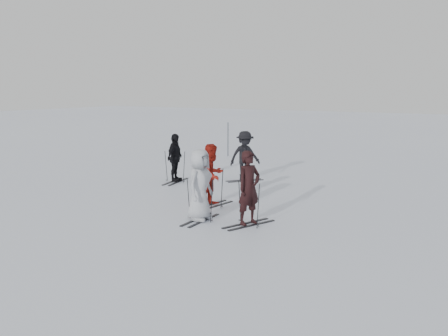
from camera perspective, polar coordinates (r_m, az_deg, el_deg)
name	(u,v)px	position (r m, az deg, el deg)	size (l,w,h in m)	color
ground	(208,203)	(15.99, -1.84, -4.04)	(120.00, 120.00, 0.00)	silver
skier_near_dark	(249,189)	(13.32, 2.87, -2.38)	(0.72, 0.47, 1.98)	black
skier_red	(212,176)	(15.42, -1.36, -0.88)	(0.93, 0.73, 1.92)	#9E1B11
skier_grey	(200,186)	(13.76, -2.78, -2.02)	(0.96, 0.63, 1.97)	#AEB2B8
skier_uphill_left	(175,158)	(19.45, -5.63, 1.11)	(1.09, 0.45, 1.86)	black
skier_uphill_far	(245,156)	(19.62, 2.39, 1.33)	(1.25, 0.72, 1.94)	black
skis_near_dark	(249,203)	(13.40, 2.85, -3.98)	(0.89, 1.67, 1.22)	black
skis_red	(212,186)	(15.48, -1.36, -2.09)	(0.92, 1.73, 1.26)	black
skis_grey	(200,199)	(13.84, -2.77, -3.59)	(0.87, 1.65, 1.20)	black
skis_uphill_left	(175,166)	(19.50, -5.62, 0.22)	(0.91, 1.72, 1.26)	black
skis_uphill_far	(245,167)	(19.68, 2.39, 0.16)	(0.82, 1.55, 1.13)	black
piste_marker	(228,139)	(26.63, 0.46, 3.29)	(0.04, 0.04, 1.81)	black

